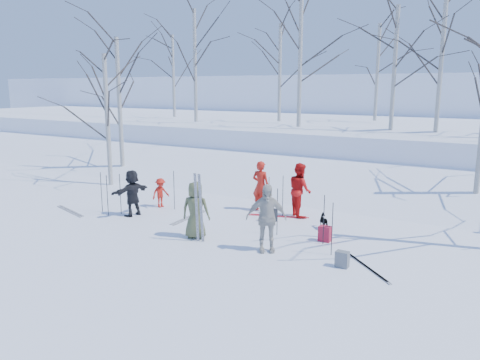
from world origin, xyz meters
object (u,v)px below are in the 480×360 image
Objects in this scene: skier_grey_west at (132,193)px; backpack_red at (325,234)px; skier_red_north at (261,186)px; skier_olive_center at (196,210)px; skier_red_seated at (161,193)px; dog at (325,222)px; backpack_grey at (342,259)px; skier_redor_behind at (300,190)px; skier_cream_east at (266,218)px; backpack_dark at (271,215)px.

backpack_red is (6.27, 0.81, -0.54)m from skier_grey_west.
skier_red_north is 3.66m from backpack_red.
skier_olive_center is at bearing 87.83° from skier_red_north.
skier_red_seated is 2.42× the size of backpack_red.
dog is (5.82, 0.55, -0.28)m from skier_red_seated.
backpack_grey is (7.25, -2.04, -0.32)m from skier_red_seated.
skier_cream_east reaches higher than skier_redor_behind.
skier_grey_west is 7.35m from backpack_grey.
backpack_red is 2.33m from backpack_dark.
backpack_dark is (0.91, -1.00, -0.65)m from skier_red_north.
skier_cream_east reaches higher than skier_red_north.
backpack_grey is at bearing 139.25° from skier_red_north.
dog reaches higher than backpack_grey.
skier_olive_center reaches higher than backpack_red.
dog is 1.41× the size of backpack_grey.
dog is at bearing 161.41° from skier_red_north.
skier_redor_behind reaches higher than skier_red_north.
skier_olive_center is at bearing 147.64° from skier_cream_east.
backpack_red is at bearing 105.39° from skier_grey_west.
skier_olive_center is 0.91× the size of skier_redor_behind.
backpack_red is at bearing 62.59° from dog.
skier_red_north is at bearing -66.68° from dog.
skier_red_north is at bearing 147.79° from backpack_red.
skier_cream_east is (2.06, -3.44, 0.03)m from skier_red_north.
skier_cream_east reaches higher than dog.
skier_redor_behind is 4.34× the size of backpack_dark.
skier_grey_west is 3.59× the size of backpack_red.
skier_red_seated is at bearing 23.66° from skier_red_north.
skier_grey_west reaches higher than skier_red_seated.
skier_olive_center is at bearing 111.64° from skier_redor_behind.
skier_red_seated is (-4.58, -1.48, -0.36)m from skier_redor_behind.
skier_red_seated is (-3.07, 2.08, -0.28)m from skier_olive_center.
backpack_red is at bearing -23.41° from backpack_dark.
skier_cream_east is 2.13m from backpack_grey.
backpack_dark is (4.09, 0.42, -0.31)m from skier_red_seated.
skier_olive_center is 0.94× the size of skier_red_north.
skier_olive_center is 4.23m from backpack_grey.
skier_grey_west is 3.97× the size of backpack_grey.
skier_olive_center reaches higher than dog.
backpack_grey is 0.95× the size of backpack_dark.
skier_cream_east is 4.38× the size of backpack_dark.
skier_redor_behind is 4.13× the size of backpack_red.
backpack_grey is (4.08, -3.46, -0.66)m from skier_red_north.
backpack_dark is at bearing 81.35° from skier_cream_east.
skier_redor_behind is 1.15× the size of skier_grey_west.
skier_redor_behind is (1.40, 0.06, 0.02)m from skier_red_north.
backpack_dark is at bearing -68.73° from skier_red_seated.
skier_red_north is 0.97× the size of skier_cream_east.
skier_redor_behind is 4.57× the size of backpack_grey.
dog is at bearing 118.96° from backpack_grey.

